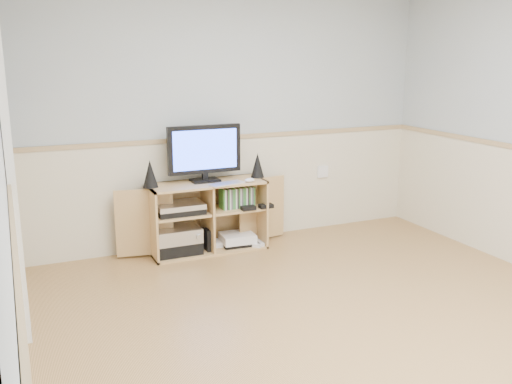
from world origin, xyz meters
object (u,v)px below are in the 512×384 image
keyboard (227,184)px  game_consoles (236,239)px  media_cabinet (206,215)px  monitor (204,151)px

keyboard → game_consoles: bearing=29.7°
game_consoles → media_cabinet: bearing=167.2°
media_cabinet → keyboard: (0.14, -0.19, 0.32)m
media_cabinet → keyboard: keyboard is taller
monitor → keyboard: size_ratio=2.12×
media_cabinet → keyboard: 0.40m
media_cabinet → game_consoles: media_cabinet is taller
keyboard → monitor: bearing=113.2°
media_cabinet → keyboard: size_ratio=5.14×
monitor → game_consoles: monitor is taller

